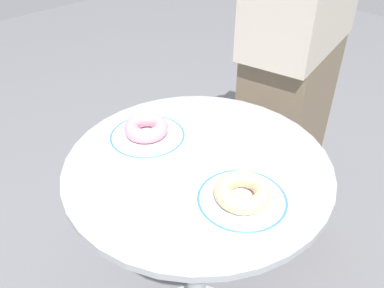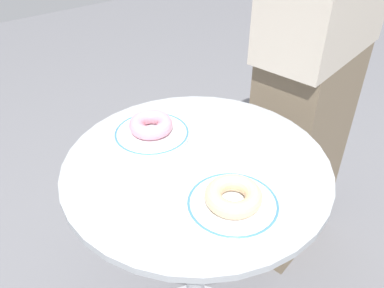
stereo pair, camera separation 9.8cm
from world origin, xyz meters
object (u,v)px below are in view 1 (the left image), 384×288
(donut_pink_frosted, at_px, (146,128))
(person_figure, at_px, (294,59))
(plate_right, at_px, (242,200))
(paper_napkin, at_px, (125,194))
(cafe_table, at_px, (197,228))
(plate_left, at_px, (148,137))
(donut_glazed, at_px, (243,192))

(donut_pink_frosted, relative_size, person_figure, 0.07)
(plate_right, xyz_separation_m, person_figure, (-0.30, 0.59, 0.04))
(paper_napkin, xyz_separation_m, person_figure, (-0.11, 0.76, 0.04))
(cafe_table, bearing_deg, plate_left, -170.18)
(cafe_table, height_order, plate_left, plate_left)
(cafe_table, distance_m, plate_left, 0.29)
(cafe_table, bearing_deg, paper_napkin, -97.81)
(plate_right, relative_size, paper_napkin, 1.45)
(paper_napkin, bearing_deg, person_figure, 98.48)
(plate_left, distance_m, donut_glazed, 0.32)
(cafe_table, distance_m, paper_napkin, 0.30)
(cafe_table, relative_size, paper_napkin, 5.48)
(donut_glazed, relative_size, paper_napkin, 0.89)
(donut_glazed, distance_m, paper_napkin, 0.26)
(donut_pink_frosted, height_order, person_figure, person_figure)
(plate_right, height_order, donut_pink_frosted, donut_pink_frosted)
(plate_left, relative_size, person_figure, 0.12)
(donut_pink_frosted, bearing_deg, paper_napkin, -50.16)
(plate_left, height_order, person_figure, person_figure)
(paper_napkin, bearing_deg, cafe_table, 82.19)
(cafe_table, relative_size, donut_glazed, 6.17)
(donut_pink_frosted, distance_m, paper_napkin, 0.22)
(plate_left, distance_m, plate_right, 0.32)
(donut_pink_frosted, height_order, paper_napkin, donut_pink_frosted)
(cafe_table, xyz_separation_m, plate_left, (-0.16, -0.03, 0.23))
(donut_pink_frosted, relative_size, paper_napkin, 0.84)
(cafe_table, bearing_deg, plate_right, -7.85)
(donut_glazed, bearing_deg, cafe_table, 172.15)
(plate_right, xyz_separation_m, paper_napkin, (-0.19, -0.17, -0.00))
(plate_right, bearing_deg, donut_pink_frosted, -179.35)
(donut_glazed, xyz_separation_m, person_figure, (-0.30, 0.59, 0.02))
(plate_left, bearing_deg, donut_pink_frosted, 160.48)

